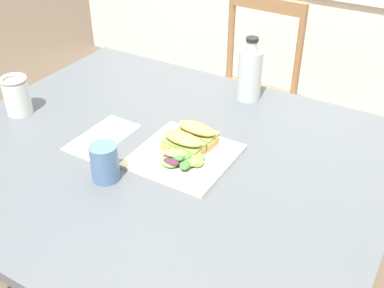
{
  "coord_description": "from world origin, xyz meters",
  "views": [
    {
      "loc": [
        0.71,
        -0.88,
        1.46
      ],
      "look_at": [
        0.18,
        0.02,
        0.76
      ],
      "focal_mm": 43.85,
      "sensor_mm": 36.0,
      "label": 1
    }
  ],
  "objects_px": {
    "chair_wooden_far": "(247,97)",
    "plate_lunch": "(184,156)",
    "sandwich_half_front": "(183,143)",
    "sandwich_half_back": "(197,133)",
    "mason_jar_iced_tea": "(17,97)",
    "cup_extra_side": "(105,162)",
    "fork_on_napkin": "(106,133)",
    "dining_table": "(161,186)",
    "bottle_cold_brew": "(250,77)"
  },
  "relations": [
    {
      "from": "plate_lunch",
      "to": "bottle_cold_brew",
      "type": "relative_size",
      "value": 1.21
    },
    {
      "from": "bottle_cold_brew",
      "to": "cup_extra_side",
      "type": "bearing_deg",
      "value": -102.41
    },
    {
      "from": "dining_table",
      "to": "sandwich_half_back",
      "type": "bearing_deg",
      "value": 49.16
    },
    {
      "from": "dining_table",
      "to": "plate_lunch",
      "type": "distance_m",
      "value": 0.14
    },
    {
      "from": "plate_lunch",
      "to": "dining_table",
      "type": "bearing_deg",
      "value": -170.68
    },
    {
      "from": "dining_table",
      "to": "mason_jar_iced_tea",
      "type": "distance_m",
      "value": 0.52
    },
    {
      "from": "dining_table",
      "to": "bottle_cold_brew",
      "type": "relative_size",
      "value": 5.88
    },
    {
      "from": "cup_extra_side",
      "to": "bottle_cold_brew",
      "type": "bearing_deg",
      "value": 77.59
    },
    {
      "from": "sandwich_half_back",
      "to": "bottle_cold_brew",
      "type": "height_order",
      "value": "bottle_cold_brew"
    },
    {
      "from": "dining_table",
      "to": "cup_extra_side",
      "type": "height_order",
      "value": "cup_extra_side"
    },
    {
      "from": "fork_on_napkin",
      "to": "bottle_cold_brew",
      "type": "distance_m",
      "value": 0.49
    },
    {
      "from": "fork_on_napkin",
      "to": "chair_wooden_far",
      "type": "bearing_deg",
      "value": 88.21
    },
    {
      "from": "chair_wooden_far",
      "to": "plate_lunch",
      "type": "distance_m",
      "value": 0.98
    },
    {
      "from": "plate_lunch",
      "to": "cup_extra_side",
      "type": "height_order",
      "value": "cup_extra_side"
    },
    {
      "from": "dining_table",
      "to": "bottle_cold_brew",
      "type": "height_order",
      "value": "bottle_cold_brew"
    },
    {
      "from": "cup_extra_side",
      "to": "mason_jar_iced_tea",
      "type": "bearing_deg",
      "value": 164.35
    },
    {
      "from": "chair_wooden_far",
      "to": "cup_extra_side",
      "type": "xyz_separation_m",
      "value": [
        0.1,
        -1.08,
        0.34
      ]
    },
    {
      "from": "chair_wooden_far",
      "to": "sandwich_half_back",
      "type": "xyz_separation_m",
      "value": [
        0.22,
        -0.84,
        0.33
      ]
    },
    {
      "from": "dining_table",
      "to": "chair_wooden_far",
      "type": "xyz_separation_m",
      "value": [
        -0.15,
        0.92,
        -0.17
      ]
    },
    {
      "from": "plate_lunch",
      "to": "fork_on_napkin",
      "type": "distance_m",
      "value": 0.25
    },
    {
      "from": "sandwich_half_front",
      "to": "mason_jar_iced_tea",
      "type": "relative_size",
      "value": 0.99
    },
    {
      "from": "plate_lunch",
      "to": "sandwich_half_front",
      "type": "xyz_separation_m",
      "value": [
        -0.01,
        0.01,
        0.03
      ]
    },
    {
      "from": "sandwich_half_front",
      "to": "fork_on_napkin",
      "type": "bearing_deg",
      "value": -173.97
    },
    {
      "from": "mason_jar_iced_tea",
      "to": "chair_wooden_far",
      "type": "bearing_deg",
      "value": 70.61
    },
    {
      "from": "plate_lunch",
      "to": "cup_extra_side",
      "type": "xyz_separation_m",
      "value": [
        -0.12,
        -0.17,
        0.04
      ]
    },
    {
      "from": "fork_on_napkin",
      "to": "sandwich_half_front",
      "type": "bearing_deg",
      "value": 6.03
    },
    {
      "from": "sandwich_half_back",
      "to": "fork_on_napkin",
      "type": "height_order",
      "value": "sandwich_half_back"
    },
    {
      "from": "dining_table",
      "to": "cup_extra_side",
      "type": "xyz_separation_m",
      "value": [
        -0.05,
        -0.16,
        0.17
      ]
    },
    {
      "from": "sandwich_half_back",
      "to": "mason_jar_iced_tea",
      "type": "relative_size",
      "value": 0.99
    },
    {
      "from": "mason_jar_iced_tea",
      "to": "cup_extra_side",
      "type": "bearing_deg",
      "value": -15.65
    },
    {
      "from": "sandwich_half_front",
      "to": "mason_jar_iced_tea",
      "type": "height_order",
      "value": "mason_jar_iced_tea"
    },
    {
      "from": "bottle_cold_brew",
      "to": "sandwich_half_front",
      "type": "bearing_deg",
      "value": -91.85
    },
    {
      "from": "fork_on_napkin",
      "to": "cup_extra_side",
      "type": "distance_m",
      "value": 0.21
    },
    {
      "from": "dining_table",
      "to": "cup_extra_side",
      "type": "bearing_deg",
      "value": -106.29
    },
    {
      "from": "dining_table",
      "to": "chair_wooden_far",
      "type": "height_order",
      "value": "chair_wooden_far"
    },
    {
      "from": "plate_lunch",
      "to": "bottle_cold_brew",
      "type": "distance_m",
      "value": 0.4
    },
    {
      "from": "fork_on_napkin",
      "to": "cup_extra_side",
      "type": "relative_size",
      "value": 1.93
    },
    {
      "from": "sandwich_half_back",
      "to": "fork_on_napkin",
      "type": "relative_size",
      "value": 0.63
    },
    {
      "from": "cup_extra_side",
      "to": "fork_on_napkin",
      "type": "bearing_deg",
      "value": 129.51
    },
    {
      "from": "dining_table",
      "to": "chair_wooden_far",
      "type": "relative_size",
      "value": 1.38
    },
    {
      "from": "dining_table",
      "to": "mason_jar_iced_tea",
      "type": "height_order",
      "value": "mason_jar_iced_tea"
    },
    {
      "from": "sandwich_half_front",
      "to": "chair_wooden_far",
      "type": "bearing_deg",
      "value": 103.25
    },
    {
      "from": "chair_wooden_far",
      "to": "sandwich_half_front",
      "type": "height_order",
      "value": "chair_wooden_far"
    },
    {
      "from": "chair_wooden_far",
      "to": "plate_lunch",
      "type": "relative_size",
      "value": 3.5
    },
    {
      "from": "plate_lunch",
      "to": "bottle_cold_brew",
      "type": "height_order",
      "value": "bottle_cold_brew"
    },
    {
      "from": "dining_table",
      "to": "fork_on_napkin",
      "type": "distance_m",
      "value": 0.22
    },
    {
      "from": "sandwich_half_back",
      "to": "dining_table",
      "type": "bearing_deg",
      "value": -130.84
    },
    {
      "from": "dining_table",
      "to": "cup_extra_side",
      "type": "distance_m",
      "value": 0.24
    },
    {
      "from": "chair_wooden_far",
      "to": "bottle_cold_brew",
      "type": "height_order",
      "value": "bottle_cold_brew"
    },
    {
      "from": "bottle_cold_brew",
      "to": "cup_extra_side",
      "type": "xyz_separation_m",
      "value": [
        -0.12,
        -0.57,
        -0.03
      ]
    }
  ]
}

